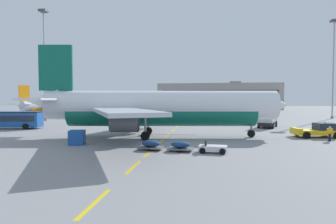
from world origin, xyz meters
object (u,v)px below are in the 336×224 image
(pushback_tug, at_px, (318,131))
(ground_crew_worker, at_px, (330,133))
(apron_light_mast_near, at_px, (44,53))
(apron_light_mast_far, at_px, (334,58))
(fuel_service_truck, at_px, (268,118))
(airliner_foreground, at_px, (157,108))
(uld_cargo_container, at_px, (77,137))
(airliner_mid_left, at_px, (53,106))
(baggage_train, at_px, (181,146))
(apron_shuttle_bus, at_px, (5,119))

(pushback_tug, xyz_separation_m, ground_crew_worker, (-0.04, -3.54, 0.13))
(apron_light_mast_near, relative_size, apron_light_mast_far, 1.00)
(fuel_service_truck, bearing_deg, apron_light_mast_far, 50.82)
(fuel_service_truck, height_order, apron_light_mast_near, apron_light_mast_near)
(airliner_foreground, relative_size, uld_cargo_container, 18.25)
(airliner_mid_left, height_order, apron_light_mast_near, apron_light_mast_near)
(pushback_tug, height_order, uld_cargo_container, pushback_tug)
(ground_crew_worker, relative_size, apron_light_mast_far, 0.07)
(airliner_foreground, height_order, apron_light_mast_far, apron_light_mast_far)
(baggage_train, xyz_separation_m, apron_light_mast_near, (-36.04, 35.88, 15.83))
(airliner_mid_left, relative_size, fuel_service_truck, 3.50)
(airliner_mid_left, xyz_separation_m, apron_shuttle_bus, (14.22, -39.63, -1.26))
(baggage_train, bearing_deg, fuel_service_truck, 62.10)
(airliner_mid_left, relative_size, apron_light_mast_near, 0.98)
(baggage_train, distance_m, ground_crew_worker, 19.48)
(fuel_service_truck, xyz_separation_m, uld_cargo_container, (-25.35, -23.08, -0.85))
(baggage_train, bearing_deg, pushback_tug, 36.13)
(apron_light_mast_near, bearing_deg, apron_light_mast_far, 13.87)
(apron_shuttle_bus, height_order, fuel_service_truck, fuel_service_truck)
(uld_cargo_container, bearing_deg, pushback_tug, 19.13)
(fuel_service_truck, xyz_separation_m, ground_crew_worker, (3.67, -16.54, -0.62))
(baggage_train, bearing_deg, airliner_foreground, 112.13)
(apron_light_mast_far, bearing_deg, airliner_foreground, -132.58)
(uld_cargo_container, bearing_deg, apron_light_mast_near, 126.02)
(pushback_tug, distance_m, apron_light_mast_near, 60.19)
(airliner_foreground, relative_size, ground_crew_worker, 19.46)
(baggage_train, xyz_separation_m, uld_cargo_container, (-11.79, 2.53, 0.28))
(airliner_foreground, distance_m, baggage_train, 11.05)
(pushback_tug, xyz_separation_m, airliner_mid_left, (-63.50, 44.26, 2.11))
(apron_light_mast_far, bearing_deg, apron_shuttle_bus, -151.92)
(ground_crew_worker, bearing_deg, baggage_train, -152.25)
(baggage_train, xyz_separation_m, ground_crew_worker, (17.23, 9.06, 0.51))
(airliner_foreground, xyz_separation_m, uld_cargo_container, (-7.83, -7.20, -3.15))
(baggage_train, height_order, apron_light_mast_far, apron_light_mast_far)
(airliner_foreground, relative_size, fuel_service_truck, 4.71)
(airliner_foreground, distance_m, apron_shuttle_bus, 29.13)
(uld_cargo_container, relative_size, apron_light_mast_near, 0.07)
(apron_shuttle_bus, height_order, uld_cargo_container, apron_shuttle_bus)
(apron_shuttle_bus, distance_m, uld_cargo_container, 25.02)
(apron_shuttle_bus, bearing_deg, airliner_mid_left, 109.74)
(ground_crew_worker, bearing_deg, airliner_mid_left, 143.02)
(pushback_tug, relative_size, apron_light_mast_near, 0.24)
(airliner_foreground, height_order, ground_crew_worker, airliner_foreground)
(airliner_foreground, relative_size, baggage_train, 4.00)
(apron_light_mast_far, bearing_deg, airliner_mid_left, 177.88)
(airliner_foreground, xyz_separation_m, airliner_mid_left, (-42.28, 47.13, -0.94))
(airliner_mid_left, xyz_separation_m, ground_crew_worker, (63.46, -47.80, -1.98))
(apron_shuttle_bus, relative_size, ground_crew_worker, 6.88)
(apron_shuttle_bus, bearing_deg, apron_light_mast_far, 28.08)
(airliner_mid_left, distance_m, apron_light_mast_near, 26.88)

